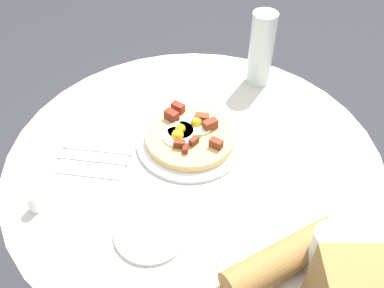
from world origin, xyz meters
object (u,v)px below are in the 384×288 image
water_glass (326,252)px  salt_shaker (34,202)px  pizza_plate (190,141)px  dining_table (194,200)px  water_bottle (261,49)px  bread_plate (150,232)px  fork (97,149)px  knife (93,160)px  breakfast_pizza (190,135)px

water_glass → salt_shaker: bearing=76.5°
pizza_plate → salt_shaker: salt_shaker is taller
dining_table → water_bottle: water_bottle is taller
bread_plate → fork: bread_plate is taller
water_bottle → salt_shaker: size_ratio=4.58×
bread_plate → knife: (0.21, 0.16, 0.00)m
dining_table → water_bottle: 0.48m
knife → salt_shaker: 0.18m
pizza_plate → breakfast_pizza: size_ratio=1.21×
breakfast_pizza → water_glass: bearing=-144.1°
dining_table → fork: 0.31m
water_glass → salt_shaker: 0.63m
bread_plate → knife: bearing=36.7°
fork → knife: (-0.04, 0.01, 0.00)m
fork → salt_shaker: (-0.18, 0.11, 0.02)m
dining_table → pizza_plate: size_ratio=3.38×
breakfast_pizza → salt_shaker: 0.41m
water_bottle → dining_table: bearing=148.6°
water_glass → breakfast_pizza: bearing=35.9°
knife → salt_shaker: (-0.15, 0.10, 0.02)m
pizza_plate → water_glass: bearing=-144.0°
breakfast_pizza → bread_plate: breakfast_pizza is taller
water_glass → dining_table: bearing=39.0°
fork → water_bottle: 0.55m
bread_plate → fork: bearing=31.6°
knife → water_glass: bearing=158.2°
salt_shaker → breakfast_pizza: bearing=-58.1°
bread_plate → water_bottle: 0.63m
pizza_plate → water_bottle: bearing=-36.8°
water_glass → bread_plate: bearing=76.8°
breakfast_pizza → salt_shaker: (-0.22, 0.35, -0.00)m
breakfast_pizza → bread_plate: (-0.28, 0.08, -0.02)m
knife → water_glass: size_ratio=1.50×
dining_table → bread_plate: (-0.23, 0.09, 0.18)m
fork → salt_shaker: 0.21m
knife → water_bottle: water_bottle is taller
dining_table → breakfast_pizza: (0.05, 0.01, 0.21)m
water_glass → salt_shaker: (0.15, 0.61, -0.04)m
pizza_plate → knife: size_ratio=1.56×
breakfast_pizza → bread_plate: bearing=163.3°
breakfast_pizza → water_bottle: size_ratio=1.03×
dining_table → bread_plate: size_ratio=6.05×
pizza_plate → knife: (-0.07, 0.24, 0.00)m
dining_table → fork: (0.02, 0.25, 0.19)m
water_glass → pizza_plate: bearing=36.0°
water_bottle → salt_shaker: water_bottle is taller
breakfast_pizza → water_bottle: (0.27, -0.21, 0.09)m
dining_table → knife: (-0.02, 0.25, 0.19)m
dining_table → salt_shaker: size_ratio=19.42×
dining_table → breakfast_pizza: breakfast_pizza is taller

